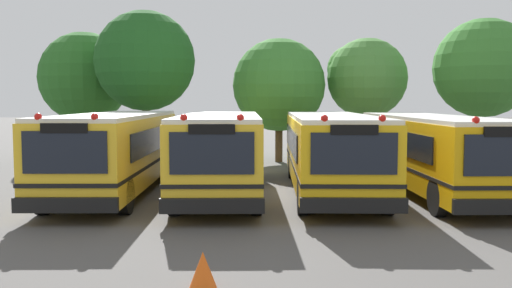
{
  "coord_description": "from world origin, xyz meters",
  "views": [
    {
      "loc": [
        -0.63,
        -17.81,
        3.0
      ],
      "look_at": [
        -0.71,
        0.0,
        1.6
      ],
      "focal_mm": 38.96,
      "sensor_mm": 36.0,
      "label": 1
    }
  ],
  "objects_px": {
    "school_bus_0": "(119,149)",
    "tree_2": "(282,84)",
    "tree_3": "(367,77)",
    "tree_4": "(490,69)",
    "school_bus_3": "(435,150)",
    "school_bus_1": "(223,151)",
    "tree_1": "(150,59)",
    "school_bus_2": "(333,150)",
    "tree_0": "(86,79)",
    "traffic_cone": "(205,269)"
  },
  "relations": [
    {
      "from": "school_bus_0",
      "to": "tree_2",
      "type": "height_order",
      "value": "tree_2"
    },
    {
      "from": "tree_3",
      "to": "traffic_cone",
      "type": "relative_size",
      "value": 10.38
    },
    {
      "from": "school_bus_1",
      "to": "tree_4",
      "type": "relative_size",
      "value": 1.41
    },
    {
      "from": "tree_3",
      "to": "traffic_cone",
      "type": "distance_m",
      "value": 20.25
    },
    {
      "from": "school_bus_0",
      "to": "tree_2",
      "type": "xyz_separation_m",
      "value": [
        5.66,
        9.11,
        2.35
      ]
    },
    {
      "from": "school_bus_1",
      "to": "school_bus_3",
      "type": "distance_m",
      "value": 6.87
    },
    {
      "from": "school_bus_0",
      "to": "school_bus_2",
      "type": "height_order",
      "value": "school_bus_0"
    },
    {
      "from": "school_bus_3",
      "to": "traffic_cone",
      "type": "bearing_deg",
      "value": 53.48
    },
    {
      "from": "school_bus_3",
      "to": "tree_3",
      "type": "height_order",
      "value": "tree_3"
    },
    {
      "from": "tree_0",
      "to": "tree_4",
      "type": "relative_size",
      "value": 0.95
    },
    {
      "from": "tree_1",
      "to": "tree_3",
      "type": "xyz_separation_m",
      "value": [
        10.33,
        2.02,
        -0.71
      ]
    },
    {
      "from": "traffic_cone",
      "to": "tree_3",
      "type": "bearing_deg",
      "value": 71.81
    },
    {
      "from": "tree_2",
      "to": "school_bus_2",
      "type": "bearing_deg",
      "value": -81.8
    },
    {
      "from": "school_bus_2",
      "to": "tree_3",
      "type": "xyz_separation_m",
      "value": [
        2.92,
        9.6,
        2.77
      ]
    },
    {
      "from": "tree_1",
      "to": "traffic_cone",
      "type": "bearing_deg",
      "value": -76.25
    },
    {
      "from": "school_bus_3",
      "to": "tree_0",
      "type": "xyz_separation_m",
      "value": [
        -14.33,
        9.77,
        2.69
      ]
    },
    {
      "from": "tree_1",
      "to": "school_bus_3",
      "type": "bearing_deg",
      "value": -35.49
    },
    {
      "from": "school_bus_3",
      "to": "tree_1",
      "type": "height_order",
      "value": "tree_1"
    },
    {
      "from": "school_bus_3",
      "to": "tree_2",
      "type": "height_order",
      "value": "tree_2"
    },
    {
      "from": "school_bus_3",
      "to": "tree_4",
      "type": "height_order",
      "value": "tree_4"
    },
    {
      "from": "tree_2",
      "to": "tree_3",
      "type": "height_order",
      "value": "tree_3"
    },
    {
      "from": "school_bus_1",
      "to": "tree_0",
      "type": "height_order",
      "value": "tree_0"
    },
    {
      "from": "tree_4",
      "to": "tree_2",
      "type": "bearing_deg",
      "value": 169.96
    },
    {
      "from": "tree_0",
      "to": "tree_4",
      "type": "bearing_deg",
      "value": -6.91
    },
    {
      "from": "school_bus_0",
      "to": "school_bus_3",
      "type": "height_order",
      "value": "school_bus_0"
    },
    {
      "from": "tree_0",
      "to": "tree_1",
      "type": "relative_size",
      "value": 0.9
    },
    {
      "from": "school_bus_1",
      "to": "tree_3",
      "type": "xyz_separation_m",
      "value": [
        6.48,
        10.06,
        2.76
      ]
    },
    {
      "from": "school_bus_0",
      "to": "school_bus_1",
      "type": "relative_size",
      "value": 1.07
    },
    {
      "from": "school_bus_2",
      "to": "tree_2",
      "type": "bearing_deg",
      "value": -80.42
    },
    {
      "from": "tree_1",
      "to": "tree_2",
      "type": "xyz_separation_m",
      "value": [
        6.1,
        1.49,
        -1.11
      ]
    },
    {
      "from": "tree_4",
      "to": "traffic_cone",
      "type": "bearing_deg",
      "value": -124.28
    },
    {
      "from": "school_bus_2",
      "to": "tree_0",
      "type": "distance_m",
      "value": 14.95
    },
    {
      "from": "school_bus_0",
      "to": "traffic_cone",
      "type": "xyz_separation_m",
      "value": [
        3.69,
        -9.24,
        -1.13
      ]
    },
    {
      "from": "school_bus_0",
      "to": "tree_0",
      "type": "bearing_deg",
      "value": -67.76
    },
    {
      "from": "school_bus_1",
      "to": "school_bus_2",
      "type": "xyz_separation_m",
      "value": [
        3.56,
        0.45,
        -0.01
      ]
    },
    {
      "from": "school_bus_0",
      "to": "traffic_cone",
      "type": "height_order",
      "value": "school_bus_0"
    },
    {
      "from": "school_bus_0",
      "to": "traffic_cone",
      "type": "bearing_deg",
      "value": 111.39
    },
    {
      "from": "school_bus_1",
      "to": "school_bus_0",
      "type": "bearing_deg",
      "value": -8.15
    },
    {
      "from": "tree_1",
      "to": "tree_4",
      "type": "relative_size",
      "value": 1.06
    },
    {
      "from": "tree_2",
      "to": "traffic_cone",
      "type": "xyz_separation_m",
      "value": [
        -1.97,
        -18.35,
        -3.48
      ]
    },
    {
      "from": "school_bus_0",
      "to": "traffic_cone",
      "type": "relative_size",
      "value": 17.29
    },
    {
      "from": "tree_1",
      "to": "tree_3",
      "type": "relative_size",
      "value": 1.17
    },
    {
      "from": "school_bus_3",
      "to": "tree_1",
      "type": "relative_size",
      "value": 1.48
    },
    {
      "from": "tree_2",
      "to": "tree_0",
      "type": "bearing_deg",
      "value": 176.16
    },
    {
      "from": "tree_3",
      "to": "tree_4",
      "type": "xyz_separation_m",
      "value": [
        5.17,
        -2.2,
        0.26
      ]
    },
    {
      "from": "school_bus_1",
      "to": "tree_2",
      "type": "xyz_separation_m",
      "value": [
        2.25,
        9.53,
        2.36
      ]
    },
    {
      "from": "school_bus_3",
      "to": "tree_0",
      "type": "relative_size",
      "value": 1.65
    },
    {
      "from": "tree_3",
      "to": "tree_4",
      "type": "distance_m",
      "value": 5.62
    },
    {
      "from": "school_bus_0",
      "to": "school_bus_1",
      "type": "distance_m",
      "value": 3.43
    },
    {
      "from": "school_bus_0",
      "to": "tree_4",
      "type": "bearing_deg",
      "value": -154.08
    }
  ]
}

